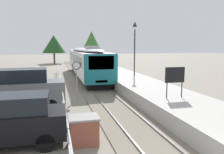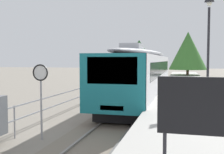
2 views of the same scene
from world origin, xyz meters
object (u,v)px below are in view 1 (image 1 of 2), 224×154
(platform_lamp_mid_platform, at_px, (135,38))
(parked_suv_black, at_px, (7,120))
(brick_utility_cabinet, at_px, (84,130))
(parked_van_grey, at_px, (22,89))
(speed_limit_sign, at_px, (76,71))
(commuter_train, at_px, (86,60))
(platform_notice_board, at_px, (175,76))

(platform_lamp_mid_platform, distance_m, parked_suv_black, 15.92)
(brick_utility_cabinet, bearing_deg, parked_suv_black, 169.99)
(platform_lamp_mid_platform, distance_m, parked_van_grey, 12.31)
(platform_lamp_mid_platform, relative_size, speed_limit_sign, 1.91)
(parked_van_grey, bearing_deg, speed_limit_sign, 25.29)
(parked_suv_black, bearing_deg, commuter_train, 73.34)
(brick_utility_cabinet, xyz_separation_m, parked_van_grey, (-3.05, 5.94, 0.72))
(commuter_train, bearing_deg, parked_van_grey, -113.41)
(commuter_train, height_order, speed_limit_sign, commuter_train)
(brick_utility_cabinet, bearing_deg, speed_limit_sign, 86.79)
(speed_limit_sign, bearing_deg, brick_utility_cabinet, -93.21)
(platform_notice_board, bearing_deg, brick_utility_cabinet, -152.33)
(commuter_train, relative_size, brick_utility_cabinet, 16.04)
(speed_limit_sign, bearing_deg, platform_notice_board, -41.61)
(platform_notice_board, xyz_separation_m, brick_utility_cabinet, (-5.63, -2.95, -1.61))
(platform_notice_board, bearing_deg, platform_lamp_mid_platform, 84.01)
(parked_suv_black, distance_m, parked_van_grey, 5.43)
(parked_suv_black, xyz_separation_m, parked_van_grey, (-0.13, 5.42, 0.23))
(commuter_train, bearing_deg, platform_notice_board, -79.42)
(platform_notice_board, xyz_separation_m, speed_limit_sign, (-5.21, 4.63, -0.06))
(parked_van_grey, bearing_deg, parked_suv_black, -88.63)
(platform_lamp_mid_platform, distance_m, brick_utility_cabinet, 14.92)
(brick_utility_cabinet, distance_m, parked_suv_black, 3.00)
(commuter_train, xyz_separation_m, parked_suv_black, (-5.55, -18.54, -1.08))
(platform_lamp_mid_platform, height_order, parked_suv_black, platform_lamp_mid_platform)
(parked_suv_black, height_order, parked_van_grey, parked_van_grey)
(brick_utility_cabinet, distance_m, parked_van_grey, 6.71)
(speed_limit_sign, distance_m, parked_suv_black, 7.89)
(brick_utility_cabinet, bearing_deg, parked_van_grey, 117.18)
(platform_notice_board, distance_m, parked_van_grey, 9.23)
(platform_notice_board, bearing_deg, speed_limit_sign, 138.39)
(platform_notice_board, height_order, parked_suv_black, platform_notice_board)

